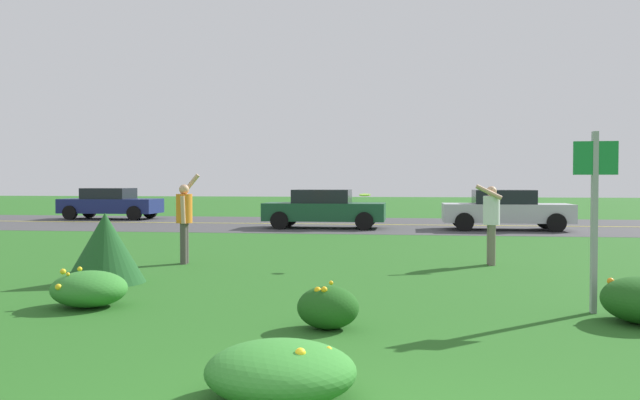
{
  "coord_description": "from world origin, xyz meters",
  "views": [
    {
      "loc": [
        0.37,
        -3.64,
        1.73
      ],
      "look_at": [
        -1.37,
        8.67,
        1.38
      ],
      "focal_mm": 35.98,
      "sensor_mm": 36.0,
      "label": 1
    }
  ],
  "objects": [
    {
      "name": "highway_strip",
      "position": [
        0.0,
        22.4,
        0.0
      ],
      "size": [
        120.0,
        9.9,
        0.01
      ],
      "primitive_type": "cube",
      "color": "#424244",
      "rests_on": "ground"
    },
    {
      "name": "daylily_clump_near_camera",
      "position": [
        -0.58,
        3.8,
        0.25
      ],
      "size": [
        0.73,
        0.66,
        0.54
      ],
      "color": "#1E5619",
      "rests_on": "ground"
    },
    {
      "name": "car_silver_center_right",
      "position": [
        3.78,
        20.17,
        0.74
      ],
      "size": [
        4.5,
        2.0,
        1.45
      ],
      "color": "#B7BABF",
      "rests_on": "ground"
    },
    {
      "name": "car_navy_leftmost",
      "position": [
        -13.53,
        24.63,
        0.74
      ],
      "size": [
        4.5,
        2.0,
        1.45
      ],
      "color": "navy",
      "rests_on": "ground"
    },
    {
      "name": "daylily_clump_mid_left",
      "position": [
        -4.03,
        4.66,
        0.25
      ],
      "size": [
        1.05,
        0.97,
        0.53
      ],
      "color": "#337F2D",
      "rests_on": "ground"
    },
    {
      "name": "evergreen_shrub_side",
      "position": [
        -4.81,
        6.7,
        0.6
      ],
      "size": [
        1.36,
        1.36,
        1.21
      ],
      "primitive_type": "cone",
      "color": "#1E5123",
      "rests_on": "ground"
    },
    {
      "name": "ground_plane",
      "position": [
        0.0,
        11.2,
        0.0
      ],
      "size": [
        120.0,
        120.0,
        0.0
      ],
      "primitive_type": "plane",
      "color": "#26601E"
    },
    {
      "name": "sign_post_near_path",
      "position": [
        2.78,
        5.19,
        1.46
      ],
      "size": [
        0.56,
        0.1,
        2.4
      ],
      "color": "#93969B",
      "rests_on": "ground"
    },
    {
      "name": "daylily_clump_front_left",
      "position": [
        -0.64,
        1.3,
        0.23
      ],
      "size": [
        1.21,
        1.11,
        0.47
      ],
      "color": "#337F2D",
      "rests_on": "ground"
    },
    {
      "name": "frisbee_lime",
      "position": [
        -0.56,
        9.57,
        1.47
      ],
      "size": [
        0.23,
        0.23,
        0.06
      ],
      "color": "#8CD133"
    },
    {
      "name": "person_thrower_orange_shirt",
      "position": [
        -4.36,
        9.35,
        1.02
      ],
      "size": [
        0.44,
        0.52,
        1.91
      ],
      "color": "orange",
      "rests_on": "ground"
    },
    {
      "name": "highway_center_stripe",
      "position": [
        0.0,
        22.4,
        0.01
      ],
      "size": [
        120.0,
        0.16,
        0.0
      ],
      "primitive_type": "cube",
      "color": "yellow",
      "rests_on": "ground"
    },
    {
      "name": "car_dark_green_center_left",
      "position": [
        -2.83,
        20.17,
        0.74
      ],
      "size": [
        4.5,
        2.0,
        1.45
      ],
      "color": "#194C2D",
      "rests_on": "ground"
    },
    {
      "name": "person_catcher_white_shirt",
      "position": [
        2.04,
        10.05,
        0.99
      ],
      "size": [
        0.55,
        0.53,
        1.69
      ],
      "color": "silver",
      "rests_on": "ground"
    }
  ]
}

